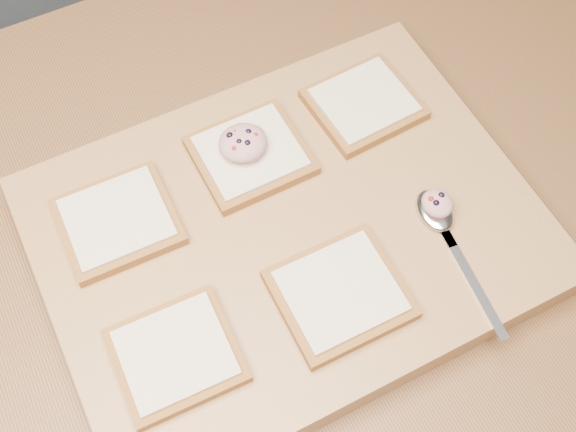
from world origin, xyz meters
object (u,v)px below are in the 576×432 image
tuna_salad_dollop (243,143)px  spoon (440,221)px  bread_far_center (250,155)px  cutting_board (288,234)px

tuna_salad_dollop → spoon: size_ratio=0.30×
bread_far_center → spoon: 0.22m
cutting_board → bread_far_center: (0.00, 0.09, 0.03)m
cutting_board → bread_far_center: 0.10m
cutting_board → tuna_salad_dollop: 0.11m
cutting_board → bread_far_center: size_ratio=4.30×
spoon → tuna_salad_dollop: bearing=131.2°
cutting_board → bread_far_center: bearing=89.3°
cutting_board → spoon: 0.16m
cutting_board → spoon: (0.14, -0.07, 0.03)m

